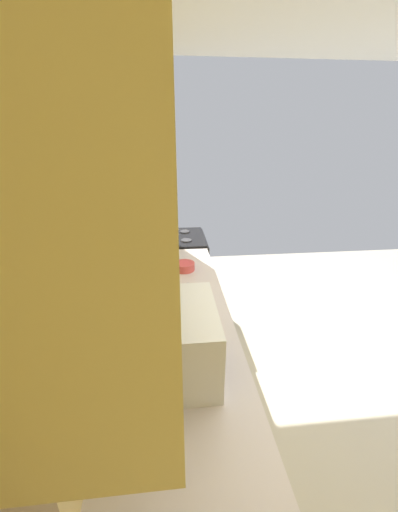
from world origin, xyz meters
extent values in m
plane|color=#BCB4A1|center=(0.00, 0.00, 0.00)|extent=(5.97, 5.97, 0.00)
cube|color=#EFCC77|center=(0.00, 1.76, 1.34)|extent=(3.85, 0.12, 2.69)
cube|color=#F2D278|center=(-0.40, 1.38, 0.45)|extent=(2.88, 0.64, 0.89)
cube|color=beige|center=(-0.40, 1.38, 0.90)|extent=(2.91, 0.67, 0.02)
cube|color=#332819|center=(-0.88, 1.06, 0.45)|extent=(0.01, 0.01, 0.82)
cube|color=#332819|center=(-0.40, 1.06, 0.45)|extent=(0.01, 0.01, 0.82)
cube|color=#332819|center=(0.08, 1.06, 0.45)|extent=(0.01, 0.01, 0.82)
cube|color=#332819|center=(0.56, 1.06, 0.45)|extent=(0.01, 0.01, 0.82)
cube|color=#EDD679|center=(-0.40, 1.55, 1.82)|extent=(1.90, 0.31, 0.67)
cube|color=black|center=(1.38, 1.36, 0.46)|extent=(0.66, 0.68, 0.91)
cube|color=black|center=(1.38, 1.02, 0.41)|extent=(0.52, 0.01, 0.50)
cube|color=black|center=(1.38, 1.36, 0.92)|extent=(0.63, 0.64, 0.02)
cube|color=black|center=(1.38, 1.68, 1.00)|extent=(0.63, 0.04, 0.18)
cylinder|color=#38383D|center=(1.23, 1.24, 0.94)|extent=(0.11, 0.11, 0.01)
cylinder|color=#38383D|center=(1.53, 1.24, 0.94)|extent=(0.11, 0.11, 0.01)
cylinder|color=#38383D|center=(1.23, 1.48, 0.94)|extent=(0.11, 0.11, 0.01)
cylinder|color=#38383D|center=(1.53, 1.48, 0.94)|extent=(0.11, 0.11, 0.01)
cube|color=white|center=(-0.51, 1.40, 1.08)|extent=(0.47, 0.39, 0.33)
cube|color=black|center=(-0.55, 1.20, 1.08)|extent=(0.29, 0.01, 0.23)
cube|color=#2D2D33|center=(-0.33, 1.20, 1.08)|extent=(0.09, 0.01, 0.23)
cylinder|color=#D84C47|center=(0.58, 1.30, 0.94)|extent=(0.17, 0.17, 0.06)
cylinder|color=#E24A4C|center=(0.58, 1.30, 0.96)|extent=(0.14, 0.14, 0.03)
cylinder|color=#B7BABF|center=(0.02, 1.30, 0.98)|extent=(0.14, 0.14, 0.13)
cylinder|color=black|center=(0.02, 1.30, 1.05)|extent=(0.04, 0.04, 0.02)
cylinder|color=#B7BABF|center=(0.10, 1.30, 1.00)|extent=(0.09, 0.02, 0.05)
camera|label=1|loc=(-1.62, 1.40, 1.95)|focal=20.64mm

